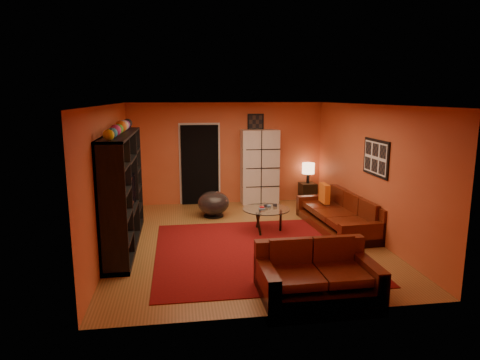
{
  "coord_description": "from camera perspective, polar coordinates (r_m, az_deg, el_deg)",
  "views": [
    {
      "loc": [
        -1.27,
        -7.9,
        2.75
      ],
      "look_at": [
        -0.08,
        0.1,
        1.16
      ],
      "focal_mm": 32.0,
      "sensor_mm": 36.0,
      "label": 1
    }
  ],
  "objects": [
    {
      "name": "doorway",
      "position": [
        11.01,
        -5.37,
        2.02
      ],
      "size": [
        0.95,
        0.1,
        2.04
      ],
      "primitive_type": "cube",
      "color": "black",
      "rests_on": "floor"
    },
    {
      "name": "wall_art_back",
      "position": [
        11.09,
        2.09,
        7.48
      ],
      "size": [
        0.42,
        0.03,
        0.52
      ],
      "primitive_type": "cube",
      "color": "black",
      "rests_on": "wall_back"
    },
    {
      "name": "tv",
      "position": [
        8.18,
        -14.94,
        -1.61
      ],
      "size": [
        0.99,
        0.13,
        0.57
      ],
      "primitive_type": "imported",
      "rotation": [
        0.0,
        0.0,
        1.57
      ],
      "color": "black",
      "rests_on": "entertainment_unit"
    },
    {
      "name": "wall_back",
      "position": [
        11.07,
        -1.78,
        3.57
      ],
      "size": [
        6.0,
        0.0,
        6.0
      ],
      "primitive_type": "plane",
      "rotation": [
        1.57,
        0.0,
        0.0
      ],
      "color": "#BE4D29",
      "rests_on": "floor"
    },
    {
      "name": "ceiling",
      "position": [
        8.0,
        0.71,
        10.03
      ],
      "size": [
        6.0,
        6.0,
        0.0
      ],
      "primitive_type": "plane",
      "rotation": [
        3.14,
        0.0,
        0.0
      ],
      "color": "white",
      "rests_on": "wall_back"
    },
    {
      "name": "coffee_table",
      "position": [
        8.79,
        3.5,
        -4.15
      ],
      "size": [
        0.97,
        0.97,
        0.48
      ],
      "rotation": [
        0.0,
        0.0,
        -0.2
      ],
      "color": "silver",
      "rests_on": "floor"
    },
    {
      "name": "entertainment_unit",
      "position": [
        8.14,
        -15.33,
        -1.35
      ],
      "size": [
        0.45,
        3.0,
        2.1
      ],
      "primitive_type": "cube",
      "color": "black",
      "rests_on": "floor"
    },
    {
      "name": "side_table",
      "position": [
        11.45,
        8.99,
        -1.64
      ],
      "size": [
        0.42,
        0.42,
        0.5
      ],
      "primitive_type": "cube",
      "rotation": [
        0.0,
        0.0,
        0.06
      ],
      "color": "black",
      "rests_on": "floor"
    },
    {
      "name": "wall_front",
      "position": [
        5.27,
        5.89,
        -4.95
      ],
      "size": [
        6.0,
        0.0,
        6.0
      ],
      "primitive_type": "plane",
      "rotation": [
        -1.57,
        0.0,
        0.0
      ],
      "color": "#BE4D29",
      "rests_on": "floor"
    },
    {
      "name": "wall_art_right",
      "position": [
        8.55,
        17.68,
        2.85
      ],
      "size": [
        0.03,
        1.0,
        0.7
      ],
      "primitive_type": "cube",
      "color": "black",
      "rests_on": "wall_right"
    },
    {
      "name": "rug",
      "position": [
        7.83,
        2.22,
        -9.43
      ],
      "size": [
        3.6,
        3.6,
        0.01
      ],
      "primitive_type": "cube",
      "color": "#54090B",
      "rests_on": "floor"
    },
    {
      "name": "wall_right",
      "position": [
        8.87,
        16.84,
        1.22
      ],
      "size": [
        0.0,
        6.0,
        6.0
      ],
      "primitive_type": "plane",
      "rotation": [
        1.57,
        0.0,
        -1.57
      ],
      "color": "#BE4D29",
      "rests_on": "floor"
    },
    {
      "name": "wall_left",
      "position": [
        8.13,
        -16.99,
        0.33
      ],
      "size": [
        0.0,
        6.0,
        6.0
      ],
      "primitive_type": "plane",
      "rotation": [
        1.57,
        0.0,
        1.57
      ],
      "color": "#BE4D29",
      "rests_on": "floor"
    },
    {
      "name": "storage_cabinet",
      "position": [
        11.05,
        2.65,
        1.75
      ],
      "size": [
        0.97,
        0.45,
        1.91
      ],
      "primitive_type": "cube",
      "rotation": [
        0.0,
        0.0,
        0.03
      ],
      "color": "silver",
      "rests_on": "floor"
    },
    {
      "name": "sofa",
      "position": [
        9.29,
        13.51,
        -4.63
      ],
      "size": [
        1.15,
        2.51,
        0.85
      ],
      "rotation": [
        0.0,
        0.0,
        0.06
      ],
      "color": "#441209",
      "rests_on": "rug"
    },
    {
      "name": "table_lamp",
      "position": [
        11.33,
        9.09,
        1.48
      ],
      "size": [
        0.32,
        0.32,
        0.54
      ],
      "color": "black",
      "rests_on": "side_table"
    },
    {
      "name": "bowl_chair",
      "position": [
        9.92,
        -3.55,
        -3.11
      ],
      "size": [
        0.73,
        0.73,
        0.59
      ],
      "color": "black",
      "rests_on": "floor"
    },
    {
      "name": "loveseat",
      "position": [
        6.31,
        10.1,
        -12.09
      ],
      "size": [
        1.66,
        1.01,
        0.85
      ],
      "rotation": [
        0.0,
        0.0,
        1.58
      ],
      "color": "#441209",
      "rests_on": "rug"
    },
    {
      "name": "throw_pillow",
      "position": [
        9.7,
        11.19,
        -1.74
      ],
      "size": [
        0.12,
        0.42,
        0.42
      ],
      "primitive_type": "cube",
      "color": "orange",
      "rests_on": "sofa"
    },
    {
      "name": "floor",
      "position": [
        8.46,
        0.67,
        -7.86
      ],
      "size": [
        6.0,
        6.0,
        0.0
      ],
      "primitive_type": "plane",
      "color": "brown",
      "rests_on": "ground"
    }
  ]
}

